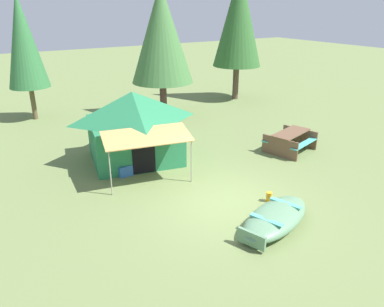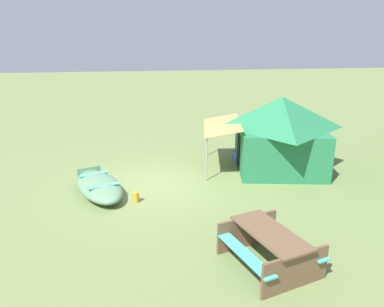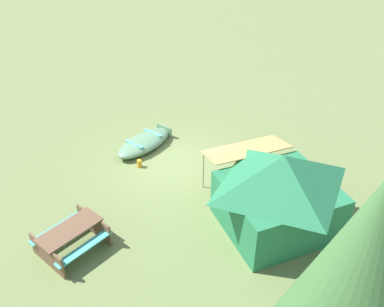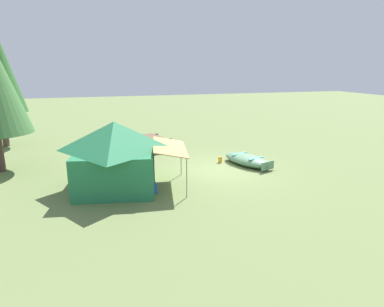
% 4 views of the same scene
% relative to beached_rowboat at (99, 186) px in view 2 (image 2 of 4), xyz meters
% --- Properties ---
extents(ground_plane, '(80.00, 80.00, 0.00)m').
position_rel_beached_rowboat_xyz_m(ground_plane, '(-0.35, 1.60, -0.25)').
color(ground_plane, olive).
extents(beached_rowboat, '(2.82, 1.93, 0.47)m').
position_rel_beached_rowboat_xyz_m(beached_rowboat, '(0.00, 0.00, 0.00)').
color(beached_rowboat, '#5C8763').
rests_on(beached_rowboat, ground_plane).
extents(canvas_cabin_tent, '(3.71, 4.51, 2.47)m').
position_rel_beached_rowboat_xyz_m(canvas_cabin_tent, '(-1.25, 5.92, 1.04)').
color(canvas_cabin_tent, '#257749').
rests_on(canvas_cabin_tent, ground_plane).
extents(picnic_table, '(2.07, 1.88, 0.75)m').
position_rel_beached_rowboat_xyz_m(picnic_table, '(4.10, 3.59, 0.22)').
color(picnic_table, brown).
rests_on(picnic_table, ground_plane).
extents(cooler_box, '(0.54, 0.36, 0.36)m').
position_rel_beached_rowboat_xyz_m(cooler_box, '(-2.09, 4.80, -0.07)').
color(cooler_box, '#3063AE').
rests_on(cooler_box, ground_plane).
extents(fuel_can, '(0.19, 0.19, 0.28)m').
position_rel_beached_rowboat_xyz_m(fuel_can, '(0.75, 1.04, -0.10)').
color(fuel_can, orange).
rests_on(fuel_can, ground_plane).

